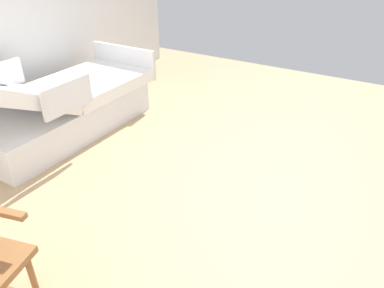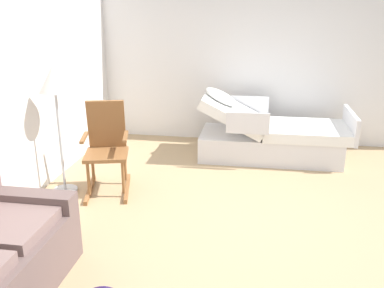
{
  "view_description": "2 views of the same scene",
  "coord_description": "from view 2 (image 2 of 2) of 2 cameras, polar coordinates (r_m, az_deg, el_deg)",
  "views": [
    {
      "loc": [
        -1.16,
        2.39,
        1.9
      ],
      "look_at": [
        -0.04,
        0.56,
        0.68
      ],
      "focal_mm": 34.22,
      "sensor_mm": 36.0,
      "label": 1
    },
    {
      "loc": [
        -3.86,
        0.18,
        2.09
      ],
      "look_at": [
        0.0,
        0.83,
        0.78
      ],
      "focal_mm": 39.4,
      "sensor_mm": 36.0,
      "label": 2
    }
  ],
  "objects": [
    {
      "name": "side_wall",
      "position": [
        6.62,
        11.32,
        11.67
      ],
      "size": [
        0.1,
        5.59,
        2.7
      ],
      "primitive_type": "cube",
      "color": "white",
      "rests_on": "ground"
    },
    {
      "name": "floor_lamp",
      "position": [
        4.83,
        -18.08,
        7.26
      ],
      "size": [
        0.34,
        0.34,
        1.48
      ],
      "color": "#B2B5BA",
      "rests_on": "ground"
    },
    {
      "name": "rocking_chair",
      "position": [
        4.97,
        -11.47,
        -0.56
      ],
      "size": [
        0.86,
        0.65,
        1.05
      ],
      "color": "brown",
      "rests_on": "ground"
    },
    {
      "name": "back_wall",
      "position": [
        4.7,
        -23.9,
        7.79
      ],
      "size": [
        5.53,
        0.1,
        2.7
      ],
      "primitive_type": "cube",
      "color": "white",
      "rests_on": "ground"
    },
    {
      "name": "ground_plane",
      "position": [
        4.4,
        10.93,
        -10.33
      ],
      "size": [
        6.73,
        6.73,
        0.0
      ],
      "primitive_type": "plane",
      "color": "tan"
    },
    {
      "name": "hospital_bed",
      "position": [
        6.05,
        10.51,
        0.94
      ],
      "size": [
        1.05,
        2.09,
        1.02
      ],
      "color": "silver",
      "rests_on": "ground"
    }
  ]
}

